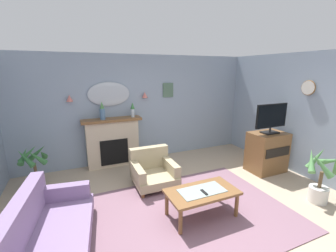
# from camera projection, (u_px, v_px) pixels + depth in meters

# --- Properties ---
(floor) EXTENTS (6.86, 6.59, 0.10)m
(floor) POSITION_uv_depth(u_px,v_px,m) (196.00, 223.00, 3.49)
(floor) COLOR tan
(floor) RESTS_ON ground
(wall_back) EXTENTS (6.86, 0.10, 2.62)m
(wall_back) POSITION_uv_depth(u_px,v_px,m) (140.00, 108.00, 5.69)
(wall_back) COLOR #8C9EB2
(wall_back) RESTS_ON ground
(wall_right) EXTENTS (0.10, 6.59, 2.62)m
(wall_right) POSITION_uv_depth(u_px,v_px,m) (333.00, 121.00, 4.32)
(wall_right) COLOR #8C9EB2
(wall_right) RESTS_ON ground
(patterned_rug) EXTENTS (3.20, 2.40, 0.01)m
(patterned_rug) POSITION_uv_depth(u_px,v_px,m) (189.00, 213.00, 3.65)
(patterned_rug) COLOR #7F5B6B
(patterned_rug) RESTS_ON ground
(fireplace) EXTENTS (1.36, 0.36, 1.16)m
(fireplace) POSITION_uv_depth(u_px,v_px,m) (113.00, 143.00, 5.38)
(fireplace) COLOR beige
(fireplace) RESTS_ON ground
(mantel_vase_centre) EXTENTS (0.12, 0.12, 0.41)m
(mantel_vase_centre) POSITION_uv_depth(u_px,v_px,m) (102.00, 111.00, 5.09)
(mantel_vase_centre) COLOR #4C7093
(mantel_vase_centre) RESTS_ON fireplace
(mantel_vase_right) EXTENTS (0.10, 0.10, 0.35)m
(mantel_vase_right) POSITION_uv_depth(u_px,v_px,m) (133.00, 109.00, 5.36)
(mantel_vase_right) COLOR silver
(mantel_vase_right) RESTS_ON fireplace
(wall_mirror) EXTENTS (0.96, 0.06, 0.56)m
(wall_mirror) POSITION_uv_depth(u_px,v_px,m) (109.00, 94.00, 5.23)
(wall_mirror) COLOR #B2BCC6
(wall_sconce_left) EXTENTS (0.14, 0.14, 0.14)m
(wall_sconce_left) POSITION_uv_depth(u_px,v_px,m) (69.00, 98.00, 4.87)
(wall_sconce_left) COLOR #D17066
(wall_sconce_right) EXTENTS (0.14, 0.14, 0.14)m
(wall_sconce_right) POSITION_uv_depth(u_px,v_px,m) (145.00, 95.00, 5.53)
(wall_sconce_right) COLOR #D17066
(wall_clock) EXTENTS (0.04, 0.31, 0.31)m
(wall_clock) POSITION_uv_depth(u_px,v_px,m) (308.00, 88.00, 4.60)
(wall_clock) COLOR silver
(framed_picture) EXTENTS (0.28, 0.03, 0.36)m
(framed_picture) POSITION_uv_depth(u_px,v_px,m) (168.00, 90.00, 5.82)
(framed_picture) COLOR #4C6B56
(coffee_table) EXTENTS (1.10, 0.60, 0.45)m
(coffee_table) POSITION_uv_depth(u_px,v_px,m) (202.00, 194.00, 3.50)
(coffee_table) COLOR brown
(coffee_table) RESTS_ON ground
(tv_remote) EXTENTS (0.04, 0.16, 0.02)m
(tv_remote) POSITION_uv_depth(u_px,v_px,m) (204.00, 192.00, 3.42)
(tv_remote) COLOR black
(tv_remote) RESTS_ON coffee_table
(floral_couch) EXTENTS (1.10, 1.81, 0.76)m
(floral_couch) POSITION_uv_depth(u_px,v_px,m) (45.00, 231.00, 2.78)
(floral_couch) COLOR gray
(floral_couch) RESTS_ON ground
(armchair_by_coffee_table) EXTENTS (0.83, 0.84, 0.71)m
(armchair_by_coffee_table) POSITION_uv_depth(u_px,v_px,m) (153.00, 170.00, 4.53)
(armchair_by_coffee_table) COLOR tan
(armchair_by_coffee_table) RESTS_ON ground
(tv_cabinet) EXTENTS (0.80, 0.57, 0.90)m
(tv_cabinet) POSITION_uv_depth(u_px,v_px,m) (267.00, 152.00, 5.11)
(tv_cabinet) COLOR brown
(tv_cabinet) RESTS_ON ground
(tv_flatscreen) EXTENTS (0.84, 0.24, 0.65)m
(tv_flatscreen) POSITION_uv_depth(u_px,v_px,m) (271.00, 118.00, 4.90)
(tv_flatscreen) COLOR black
(tv_flatscreen) RESTS_ON tv_cabinet
(potted_plant_corner_palm) EXTENTS (0.55, 0.58, 0.88)m
(potted_plant_corner_palm) POSITION_uv_depth(u_px,v_px,m) (35.00, 167.00, 4.32)
(potted_plant_corner_palm) COLOR silver
(potted_plant_corner_palm) RESTS_ON ground
(potted_plant_tall_palm) EXTENTS (0.55, 0.59, 0.95)m
(potted_plant_tall_palm) POSITION_uv_depth(u_px,v_px,m) (321.00, 178.00, 3.88)
(potted_plant_tall_palm) COLOR silver
(potted_plant_tall_palm) RESTS_ON ground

